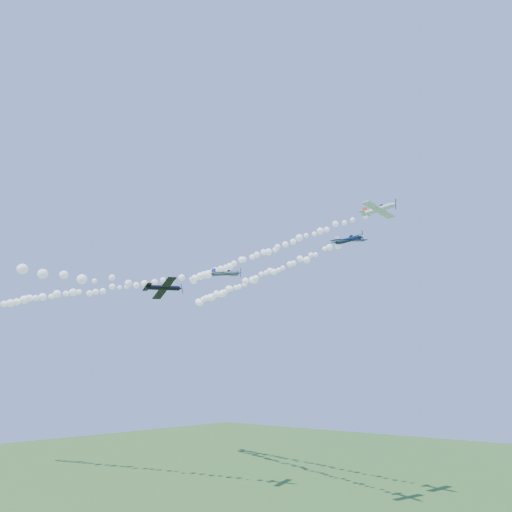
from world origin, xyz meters
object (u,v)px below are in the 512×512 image
Objects in this scene: plane_navy at (349,240)px; plane_grey at (226,273)px; plane_white at (379,209)px; plane_black at (164,288)px.

plane_grey is (-26.85, -3.93, -2.69)m from plane_navy.
plane_white is 1.13× the size of plane_navy.
plane_navy reaches higher than plane_grey.
plane_white is 44.86m from plane_black.
plane_navy is (-2.95, -7.44, -7.56)m from plane_white.
plane_navy reaches higher than plane_black.
plane_grey is 28.58m from plane_black.
plane_navy is at bearing -13.58° from plane_black.
plane_white is 33.51m from plane_grey.
plane_navy is 0.98× the size of plane_grey.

